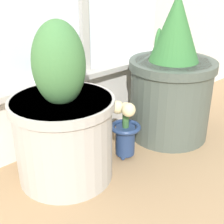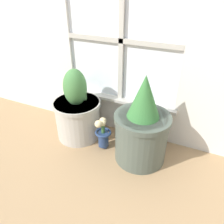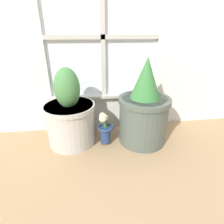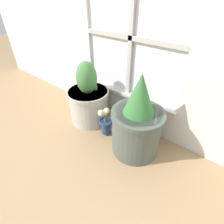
# 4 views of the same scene
# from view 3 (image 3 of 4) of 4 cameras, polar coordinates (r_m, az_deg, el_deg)

# --- Properties ---
(ground_plane) EXTENTS (10.00, 10.00, 0.00)m
(ground_plane) POSITION_cam_3_polar(r_m,az_deg,el_deg) (1.30, -0.35, -15.12)
(ground_plane) COLOR tan
(potted_plant_left) EXTENTS (0.39, 0.39, 0.61)m
(potted_plant_left) POSITION_cam_3_polar(r_m,az_deg,el_deg) (1.40, -13.46, -1.39)
(potted_plant_left) COLOR #B7B2A8
(potted_plant_left) RESTS_ON ground_plane
(potted_plant_right) EXTENTS (0.40, 0.40, 0.68)m
(potted_plant_right) POSITION_cam_3_polar(r_m,az_deg,el_deg) (1.39, 10.31, 0.59)
(potted_plant_right) COLOR #4C564C
(potted_plant_right) RESTS_ON ground_plane
(flower_vase) EXTENTS (0.13, 0.13, 0.27)m
(flower_vase) POSITION_cam_3_polar(r_m,az_deg,el_deg) (1.39, -2.36, -5.41)
(flower_vase) COLOR navy
(flower_vase) RESTS_ON ground_plane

